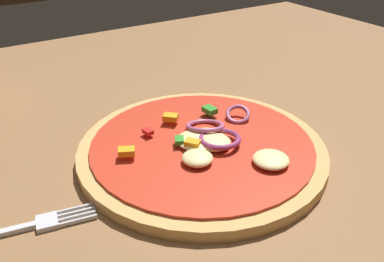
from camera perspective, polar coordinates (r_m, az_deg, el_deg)
name	(u,v)px	position (r m, az deg, el deg)	size (l,w,h in m)	color
dining_table	(205,146)	(0.49, 1.86, -2.07)	(1.17, 0.95, 0.03)	brown
pizza	(203,148)	(0.44, 1.53, -2.38)	(0.27, 0.27, 0.03)	tan
fork	(7,232)	(0.38, -24.48, -12.72)	(0.16, 0.04, 0.00)	silver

